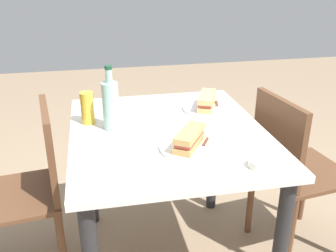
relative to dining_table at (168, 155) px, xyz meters
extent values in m
cube|color=silver|center=(0.00, 0.00, 0.11)|extent=(0.99, 0.86, 0.03)
cylinder|color=#262628|center=(-0.43, -0.37, -0.27)|extent=(0.06, 0.06, 0.73)
cylinder|color=#262628|center=(-0.43, 0.37, -0.27)|extent=(0.06, 0.06, 0.73)
cube|color=brown|center=(0.00, 0.71, -0.17)|extent=(0.45, 0.45, 0.02)
cube|color=brown|center=(0.03, 0.52, 0.04)|extent=(0.38, 0.08, 0.40)
cylinder|color=brown|center=(-0.20, 0.86, -0.40)|extent=(0.04, 0.04, 0.45)
cylinder|color=brown|center=(0.20, 0.55, -0.40)|extent=(0.04, 0.04, 0.45)
cylinder|color=brown|center=(-0.15, 0.50, -0.40)|extent=(0.04, 0.04, 0.45)
cube|color=brown|center=(-0.05, -0.71, -0.17)|extent=(0.45, 0.45, 0.02)
cube|color=brown|center=(-0.08, -0.52, 0.04)|extent=(0.38, 0.08, 0.40)
cylinder|color=brown|center=(-0.26, -0.55, -0.40)|extent=(0.04, 0.04, 0.45)
cylinder|color=silver|center=(0.20, 0.05, 0.13)|extent=(0.24, 0.24, 0.01)
cube|color=tan|center=(0.20, 0.05, 0.15)|extent=(0.20, 0.17, 0.02)
cube|color=#B74C3D|center=(0.20, 0.05, 0.17)|extent=(0.19, 0.15, 0.02)
cube|color=tan|center=(0.20, 0.05, 0.20)|extent=(0.20, 0.17, 0.02)
cube|color=silver|center=(0.27, 0.07, 0.14)|extent=(0.09, 0.06, 0.00)
cube|color=#59331E|center=(0.19, 0.12, 0.14)|extent=(0.07, 0.05, 0.01)
cylinder|color=white|center=(-0.21, 0.24, 0.13)|extent=(0.24, 0.24, 0.01)
cube|color=tan|center=(-0.21, 0.24, 0.15)|extent=(0.21, 0.14, 0.02)
cube|color=#B74C3D|center=(-0.21, 0.24, 0.17)|extent=(0.19, 0.13, 0.02)
cube|color=tan|center=(-0.21, 0.24, 0.20)|extent=(0.21, 0.14, 0.02)
cube|color=silver|center=(-0.15, 0.28, 0.14)|extent=(0.10, 0.04, 0.00)
cube|color=#59331E|center=(-0.23, 0.30, 0.14)|extent=(0.08, 0.03, 0.01)
cylinder|color=#99C6B7|center=(-0.07, -0.24, 0.23)|extent=(0.07, 0.07, 0.21)
cylinder|color=#99C6B7|center=(-0.07, -0.24, 0.37)|extent=(0.03, 0.03, 0.06)
cylinder|color=#19472D|center=(-0.07, -0.24, 0.41)|extent=(0.03, 0.03, 0.02)
cylinder|color=gold|center=(-0.15, -0.34, 0.20)|extent=(0.06, 0.06, 0.15)
cylinder|color=silver|center=(0.39, 0.26, 0.14)|extent=(0.08, 0.08, 0.03)
cube|color=white|center=(-0.34, -0.01, 0.13)|extent=(0.17, 0.17, 0.00)
camera|label=1|loc=(1.53, -0.31, 0.82)|focal=41.02mm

